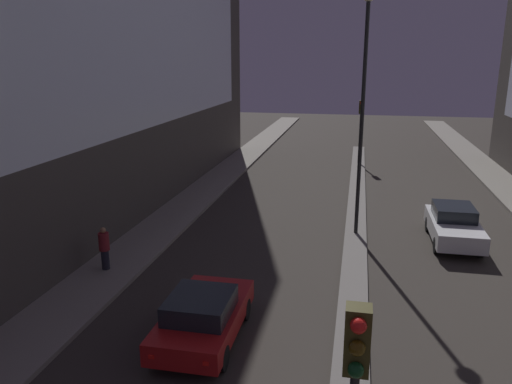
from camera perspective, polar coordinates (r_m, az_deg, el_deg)
The scene contains 6 objects.
median_strip at distance 24.13m, azimuth 11.38°, elevation -2.95°, with size 0.92×39.23×0.13m.
traffic_light_mid at distance 35.96m, azimuth 11.88°, elevation 8.33°, with size 0.32×0.42×4.40m.
street_lamp at distance 20.76m, azimuth 12.31°, elevation 13.38°, with size 0.56×0.56×9.91m.
car_left_lane at distance 13.85m, azimuth -6.05°, elevation -13.90°, with size 1.90×4.04×1.43m.
car_right_lane at distance 22.14m, azimuth 21.66°, elevation -3.49°, with size 1.83×4.26×1.51m.
pedestrian_on_left_sidewalk at distance 18.46m, azimuth -16.94°, elevation -6.08°, with size 0.37×0.37×1.56m.
Camera 1 is at (-0.12, -2.37, 7.44)m, focal length 35.00 mm.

